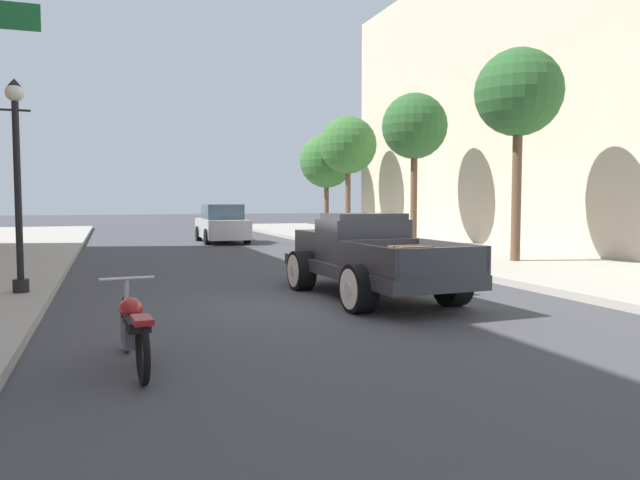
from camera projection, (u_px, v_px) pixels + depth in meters
name	position (u px, v px, depth m)	size (l,w,h in m)	color
ground_plane	(322.00, 305.00, 10.52)	(140.00, 140.00, 0.00)	#3D3D42
sidewalk_right	(640.00, 282.00, 12.91)	(5.50, 64.00, 0.15)	#9E998E
hotrod_truck_gunmetal	(365.00, 256.00, 11.53)	(2.34, 5.00, 1.58)	#333338
motorcycle_parked	(134.00, 327.00, 6.58)	(0.62, 2.12, 0.93)	black
car_background_silver	(222.00, 225.00, 26.03)	(1.88, 4.30, 1.65)	#B7B7BC
street_lamp_near	(17.00, 169.00, 10.82)	(0.50, 0.32, 3.85)	black
flagpole	(0.00, 91.00, 21.76)	(1.74, 0.16, 9.16)	#B2B2B7
street_tree_nearest	(519.00, 94.00, 16.42)	(2.38, 2.38, 5.82)	brown
street_tree_second	(414.00, 127.00, 23.00)	(2.51, 2.51, 5.77)	brown
street_tree_third	(348.00, 146.00, 30.06)	(2.86, 2.86, 5.86)	brown
street_tree_farthest	(327.00, 161.00, 33.34)	(2.99, 2.99, 5.36)	brown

